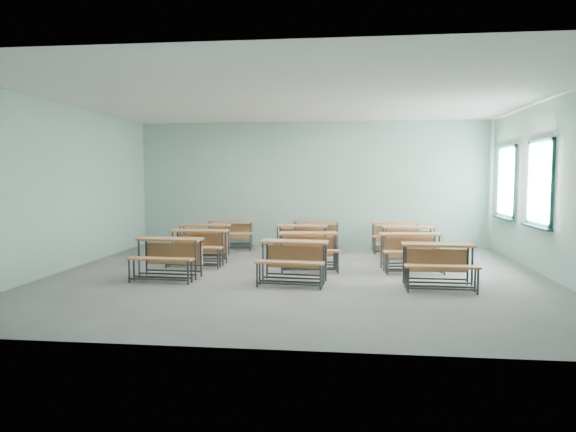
% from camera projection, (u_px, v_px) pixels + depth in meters
% --- Properties ---
extents(room, '(9.04, 8.04, 3.24)m').
position_uv_depth(room, '(302.00, 188.00, 9.28)').
color(room, gray).
rests_on(room, ground).
extents(desk_unit_r0c0, '(1.17, 0.81, 0.72)m').
position_uv_depth(desk_unit_r0c0, '(168.00, 252.00, 9.08)').
color(desk_unit_r0c0, '#AE6B3F').
rests_on(desk_unit_r0c0, ground).
extents(desk_unit_r0c1, '(1.20, 0.86, 0.72)m').
position_uv_depth(desk_unit_r0c1, '(293.00, 255.00, 8.71)').
color(desk_unit_r0c1, '#AE6B3F').
rests_on(desk_unit_r0c1, ground).
extents(desk_unit_r0c2, '(1.15, 0.77, 0.72)m').
position_uv_depth(desk_unit_r0c2, '(438.00, 259.00, 8.35)').
color(desk_unit_r0c2, '#AE6B3F').
rests_on(desk_unit_r0c2, ground).
extents(desk_unit_r1c0, '(1.15, 0.77, 0.72)m').
position_uv_depth(desk_unit_r1c0, '(198.00, 242.00, 10.46)').
color(desk_unit_r1c0, '#AE6B3F').
rests_on(desk_unit_r1c0, ground).
extents(desk_unit_r1c1, '(1.23, 0.91, 0.72)m').
position_uv_depth(desk_unit_r1c1, '(309.00, 245.00, 9.99)').
color(desk_unit_r1c1, '#AE6B3F').
rests_on(desk_unit_r1c1, ground).
extents(desk_unit_r1c2, '(1.21, 0.88, 0.72)m').
position_uv_depth(desk_unit_r1c2, '(411.00, 246.00, 9.85)').
color(desk_unit_r1c2, '#AE6B3F').
rests_on(desk_unit_r1c2, ground).
extents(desk_unit_r2c0, '(1.18, 0.82, 0.72)m').
position_uv_depth(desk_unit_r2c0, '(204.00, 235.00, 11.66)').
color(desk_unit_r2c0, '#AE6B3F').
rests_on(desk_unit_r2c0, ground).
extents(desk_unit_r2c1, '(1.19, 0.83, 0.72)m').
position_uv_depth(desk_unit_r2c1, '(301.00, 236.00, 11.47)').
color(desk_unit_r2c1, '#AE6B3F').
rests_on(desk_unit_r2c1, ground).
extents(desk_unit_r2c2, '(1.21, 0.87, 0.72)m').
position_uv_depth(desk_unit_r2c2, '(410.00, 238.00, 11.17)').
color(desk_unit_r2c2, '#AE6B3F').
rests_on(desk_unit_r2c2, ground).
extents(desk_unit_r3c0, '(1.23, 0.91, 0.72)m').
position_uv_depth(desk_unit_r3c0, '(230.00, 229.00, 12.84)').
color(desk_unit_r3c0, '#AE6B3F').
rests_on(desk_unit_r3c0, ground).
extents(desk_unit_r3c1, '(1.15, 0.78, 0.72)m').
position_uv_depth(desk_unit_r3c1, '(316.00, 230.00, 12.59)').
color(desk_unit_r3c1, '#AE6B3F').
rests_on(desk_unit_r3c1, ground).
extents(desk_unit_r3c2, '(1.16, 0.80, 0.72)m').
position_uv_depth(desk_unit_r3c2, '(396.00, 232.00, 12.25)').
color(desk_unit_r3c2, '#AE6B3F').
rests_on(desk_unit_r3c2, ground).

